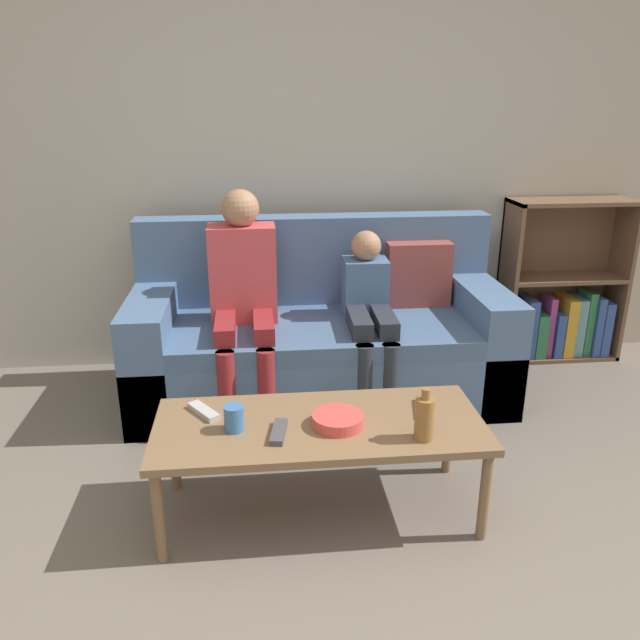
{
  "coord_description": "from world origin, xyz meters",
  "views": [
    {
      "loc": [
        -0.26,
        -1.35,
        1.57
      ],
      "look_at": [
        0.01,
        1.25,
        0.63
      ],
      "focal_mm": 35.0,
      "sensor_mm": 36.0,
      "label": 1
    }
  ],
  "objects_px": {
    "couch": "(321,340)",
    "tv_remote_2": "(279,432)",
    "person_child": "(369,310)",
    "bookshelf": "(559,301)",
    "coffee_table": "(319,431)",
    "cup_near": "(234,418)",
    "tv_remote_0": "(204,411)",
    "bottle": "(424,418)",
    "snack_bowl": "(338,420)",
    "tv_remote_1": "(424,407)",
    "person_adult": "(243,286)"
  },
  "relations": [
    {
      "from": "coffee_table",
      "to": "cup_near",
      "type": "bearing_deg",
      "value": -176.01
    },
    {
      "from": "cup_near",
      "to": "tv_remote_2",
      "type": "distance_m",
      "value": 0.17
    },
    {
      "from": "person_child",
      "to": "tv_remote_1",
      "type": "bearing_deg",
      "value": -84.31
    },
    {
      "from": "tv_remote_0",
      "to": "snack_bowl",
      "type": "relative_size",
      "value": 0.86
    },
    {
      "from": "coffee_table",
      "to": "tv_remote_1",
      "type": "bearing_deg",
      "value": 8.04
    },
    {
      "from": "bookshelf",
      "to": "tv_remote_2",
      "type": "bearing_deg",
      "value": -139.93
    },
    {
      "from": "coffee_table",
      "to": "person_child",
      "type": "relative_size",
      "value": 1.38
    },
    {
      "from": "coffee_table",
      "to": "tv_remote_2",
      "type": "distance_m",
      "value": 0.18
    },
    {
      "from": "person_child",
      "to": "couch",
      "type": "bearing_deg",
      "value": 149.8
    },
    {
      "from": "tv_remote_0",
      "to": "bottle",
      "type": "relative_size",
      "value": 0.83
    },
    {
      "from": "bookshelf",
      "to": "bottle",
      "type": "relative_size",
      "value": 4.97
    },
    {
      "from": "bookshelf",
      "to": "person_child",
      "type": "relative_size",
      "value": 1.1
    },
    {
      "from": "coffee_table",
      "to": "couch",
      "type": "bearing_deg",
      "value": 83.69
    },
    {
      "from": "coffee_table",
      "to": "person_child",
      "type": "distance_m",
      "value": 1.01
    },
    {
      "from": "snack_bowl",
      "to": "bottle",
      "type": "xyz_separation_m",
      "value": [
        0.3,
        -0.13,
        0.06
      ]
    },
    {
      "from": "coffee_table",
      "to": "snack_bowl",
      "type": "distance_m",
      "value": 0.09
    },
    {
      "from": "person_child",
      "to": "tv_remote_2",
      "type": "xyz_separation_m",
      "value": [
        -0.51,
        -1.0,
        -0.11
      ]
    },
    {
      "from": "coffee_table",
      "to": "person_adult",
      "type": "height_order",
      "value": "person_adult"
    },
    {
      "from": "person_adult",
      "to": "bottle",
      "type": "height_order",
      "value": "person_adult"
    },
    {
      "from": "cup_near",
      "to": "bottle",
      "type": "height_order",
      "value": "bottle"
    },
    {
      "from": "person_child",
      "to": "bottle",
      "type": "height_order",
      "value": "person_child"
    },
    {
      "from": "tv_remote_1",
      "to": "snack_bowl",
      "type": "xyz_separation_m",
      "value": [
        -0.35,
        -0.09,
        0.01
      ]
    },
    {
      "from": "bookshelf",
      "to": "tv_remote_2",
      "type": "xyz_separation_m",
      "value": [
        -1.82,
        -1.53,
        0.05
      ]
    },
    {
      "from": "couch",
      "to": "tv_remote_0",
      "type": "distance_m",
      "value": 1.11
    },
    {
      "from": "cup_near",
      "to": "tv_remote_2",
      "type": "relative_size",
      "value": 0.56
    },
    {
      "from": "tv_remote_0",
      "to": "person_child",
      "type": "bearing_deg",
      "value": 10.89
    },
    {
      "from": "bottle",
      "to": "cup_near",
      "type": "bearing_deg",
      "value": 168.9
    },
    {
      "from": "tv_remote_0",
      "to": "tv_remote_1",
      "type": "bearing_deg",
      "value": -38.57
    },
    {
      "from": "bottle",
      "to": "tv_remote_1",
      "type": "bearing_deg",
      "value": 74.76
    },
    {
      "from": "couch",
      "to": "bottle",
      "type": "bearing_deg",
      "value": -78.84
    },
    {
      "from": "coffee_table",
      "to": "person_adult",
      "type": "relative_size",
      "value": 1.11
    },
    {
      "from": "couch",
      "to": "person_child",
      "type": "height_order",
      "value": "couch"
    },
    {
      "from": "bookshelf",
      "to": "person_adult",
      "type": "xyz_separation_m",
      "value": [
        -1.95,
        -0.47,
        0.3
      ]
    },
    {
      "from": "tv_remote_1",
      "to": "person_child",
      "type": "bearing_deg",
      "value": 105.36
    },
    {
      "from": "bookshelf",
      "to": "person_child",
      "type": "distance_m",
      "value": 1.42
    },
    {
      "from": "coffee_table",
      "to": "person_child",
      "type": "height_order",
      "value": "person_child"
    },
    {
      "from": "tv_remote_2",
      "to": "snack_bowl",
      "type": "height_order",
      "value": "snack_bowl"
    },
    {
      "from": "cup_near",
      "to": "snack_bowl",
      "type": "height_order",
      "value": "cup_near"
    },
    {
      "from": "couch",
      "to": "snack_bowl",
      "type": "relative_size",
      "value": 10.16
    },
    {
      "from": "bottle",
      "to": "tv_remote_2",
      "type": "bearing_deg",
      "value": 170.88
    },
    {
      "from": "bookshelf",
      "to": "cup_near",
      "type": "height_order",
      "value": "bookshelf"
    },
    {
      "from": "bookshelf",
      "to": "cup_near",
      "type": "relative_size",
      "value": 10.14
    },
    {
      "from": "person_adult",
      "to": "cup_near",
      "type": "relative_size",
      "value": 11.55
    },
    {
      "from": "person_adult",
      "to": "cup_near",
      "type": "bearing_deg",
      "value": -92.36
    },
    {
      "from": "bookshelf",
      "to": "coffee_table",
      "type": "height_order",
      "value": "bookshelf"
    },
    {
      "from": "bookshelf",
      "to": "coffee_table",
      "type": "relative_size",
      "value": 0.79
    },
    {
      "from": "person_child",
      "to": "tv_remote_0",
      "type": "distance_m",
      "value": 1.14
    },
    {
      "from": "person_child",
      "to": "tv_remote_2",
      "type": "relative_size",
      "value": 5.18
    },
    {
      "from": "snack_bowl",
      "to": "bottle",
      "type": "bearing_deg",
      "value": -23.35
    },
    {
      "from": "couch",
      "to": "tv_remote_2",
      "type": "relative_size",
      "value": 11.29
    }
  ]
}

